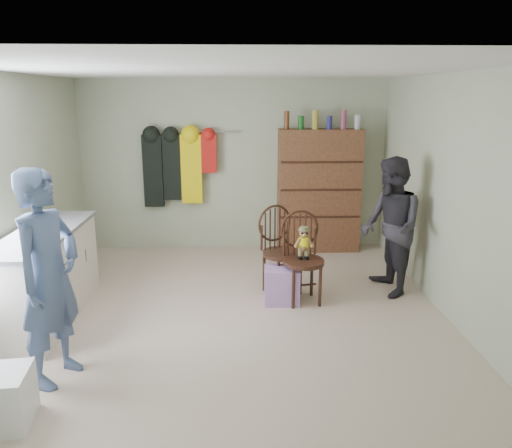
{
  "coord_description": "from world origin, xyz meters",
  "views": [
    {
      "loc": [
        0.08,
        -4.9,
        2.28
      ],
      "look_at": [
        0.25,
        0.2,
        0.95
      ],
      "focal_mm": 35.0,
      "sensor_mm": 36.0,
      "label": 1
    }
  ],
  "objects_px": {
    "chair_front": "(302,251)",
    "dresser": "(319,190)",
    "counter": "(43,276)",
    "chair_far": "(280,246)"
  },
  "relations": [
    {
      "from": "chair_front",
      "to": "dresser",
      "type": "height_order",
      "value": "dresser"
    },
    {
      "from": "chair_front",
      "to": "dresser",
      "type": "xyz_separation_m",
      "value": [
        0.48,
        1.92,
        0.33
      ]
    },
    {
      "from": "counter",
      "to": "chair_front",
      "type": "distance_m",
      "value": 2.75
    },
    {
      "from": "chair_front",
      "to": "dresser",
      "type": "relative_size",
      "value": 0.5
    },
    {
      "from": "counter",
      "to": "dresser",
      "type": "relative_size",
      "value": 0.9
    },
    {
      "from": "chair_front",
      "to": "chair_far",
      "type": "xyz_separation_m",
      "value": [
        -0.23,
        0.29,
        -0.03
      ]
    },
    {
      "from": "counter",
      "to": "chair_far",
      "type": "bearing_deg",
      "value": 14.95
    },
    {
      "from": "dresser",
      "to": "chair_front",
      "type": "bearing_deg",
      "value": -103.93
    },
    {
      "from": "counter",
      "to": "chair_front",
      "type": "bearing_deg",
      "value": 7.94
    },
    {
      "from": "chair_far",
      "to": "dresser",
      "type": "xyz_separation_m",
      "value": [
        0.71,
        1.63,
        0.36
      ]
    }
  ]
}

